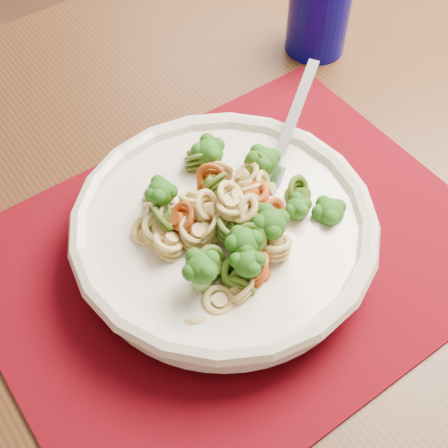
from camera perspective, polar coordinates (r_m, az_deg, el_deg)
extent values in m
cube|color=#482818|center=(1.73, 11.60, 6.09)|extent=(4.00, 4.00, 0.01)
cube|color=#482A14|center=(0.67, 3.74, 1.54)|extent=(1.59, 1.30, 0.04)
cube|color=#482A14|center=(1.44, 13.39, 13.28)|extent=(0.09, 0.09, 0.69)
cube|color=#560309|center=(0.60, 1.14, -2.90)|extent=(0.56, 0.50, 0.00)
cylinder|color=silver|center=(0.60, 0.00, -2.03)|extent=(0.12, 0.12, 0.01)
cylinder|color=silver|center=(0.58, 0.00, -0.86)|extent=(0.27, 0.27, 0.03)
torus|color=silver|center=(0.57, 0.00, 0.14)|extent=(0.29, 0.29, 0.02)
cylinder|color=#050571|center=(0.81, 8.63, 18.37)|extent=(0.08, 0.08, 0.09)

